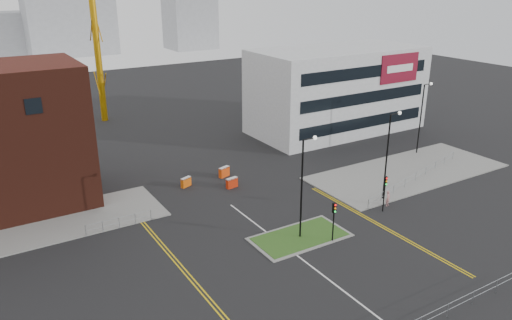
# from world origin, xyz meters

# --- Properties ---
(ground) EXTENTS (200.00, 200.00, 0.00)m
(ground) POSITION_xyz_m (0.00, 0.00, 0.00)
(ground) COLOR black
(ground) RESTS_ON ground
(pavement_left) EXTENTS (28.00, 8.00, 0.12)m
(pavement_left) POSITION_xyz_m (-20.00, 22.00, 0.06)
(pavement_left) COLOR slate
(pavement_left) RESTS_ON ground
(pavement_right) EXTENTS (24.00, 10.00, 0.12)m
(pavement_right) POSITION_xyz_m (22.00, 14.00, 0.06)
(pavement_right) COLOR slate
(pavement_right) RESTS_ON ground
(island_kerb) EXTENTS (8.60, 4.60, 0.08)m
(island_kerb) POSITION_xyz_m (2.00, 8.00, 0.04)
(island_kerb) COLOR slate
(island_kerb) RESTS_ON ground
(grass_island) EXTENTS (8.00, 4.00, 0.12)m
(grass_island) POSITION_xyz_m (2.00, 8.00, 0.06)
(grass_island) COLOR #234A18
(grass_island) RESTS_ON ground
(office_block) EXTENTS (25.00, 12.20, 12.00)m
(office_block) POSITION_xyz_m (26.01, 31.97, 6.00)
(office_block) COLOR #B7B9BC
(office_block) RESTS_ON ground
(streetlamp_island) EXTENTS (1.46, 0.36, 9.18)m
(streetlamp_island) POSITION_xyz_m (2.22, 8.00, 5.41)
(streetlamp_island) COLOR black
(streetlamp_island) RESTS_ON ground
(streetlamp_right_near) EXTENTS (1.46, 0.36, 9.18)m
(streetlamp_right_near) POSITION_xyz_m (14.22, 10.00, 5.41)
(streetlamp_right_near) COLOR black
(streetlamp_right_near) RESTS_ON ground
(streetlamp_right_far) EXTENTS (1.46, 0.36, 9.18)m
(streetlamp_right_far) POSITION_xyz_m (28.22, 18.00, 5.41)
(streetlamp_right_far) COLOR black
(streetlamp_right_far) RESTS_ON ground
(traffic_light_island) EXTENTS (0.28, 0.33, 3.65)m
(traffic_light_island) POSITION_xyz_m (4.00, 5.98, 2.57)
(traffic_light_island) COLOR black
(traffic_light_island) RESTS_ON ground
(traffic_light_right) EXTENTS (0.28, 0.33, 3.65)m
(traffic_light_right) POSITION_xyz_m (12.00, 7.98, 2.57)
(traffic_light_right) COLOR black
(traffic_light_right) RESTS_ON ground
(railing_left) EXTENTS (6.05, 0.05, 1.10)m
(railing_left) POSITION_xyz_m (-11.00, 18.00, 0.74)
(railing_left) COLOR gray
(railing_left) RESTS_ON ground
(railing_right) EXTENTS (19.05, 5.05, 1.10)m
(railing_right) POSITION_xyz_m (20.50, 11.50, 0.78)
(railing_right) COLOR gray
(railing_right) RESTS_ON ground
(centre_line) EXTENTS (0.15, 30.00, 0.01)m
(centre_line) POSITION_xyz_m (0.00, 2.00, 0.01)
(centre_line) COLOR silver
(centre_line) RESTS_ON ground
(yellow_left_a) EXTENTS (0.12, 24.00, 0.01)m
(yellow_left_a) POSITION_xyz_m (-9.00, 10.00, 0.01)
(yellow_left_a) COLOR gold
(yellow_left_a) RESTS_ON ground
(yellow_left_b) EXTENTS (0.12, 24.00, 0.01)m
(yellow_left_b) POSITION_xyz_m (-8.70, 10.00, 0.01)
(yellow_left_b) COLOR gold
(yellow_left_b) RESTS_ON ground
(yellow_right_a) EXTENTS (0.12, 20.00, 0.01)m
(yellow_right_a) POSITION_xyz_m (9.50, 6.00, 0.01)
(yellow_right_a) COLOR gold
(yellow_right_a) RESTS_ON ground
(yellow_right_b) EXTENTS (0.12, 20.00, 0.01)m
(yellow_right_b) POSITION_xyz_m (9.80, 6.00, 0.01)
(yellow_right_b) COLOR gold
(yellow_right_b) RESTS_ON ground
(skyline_b) EXTENTS (24.00, 12.00, 16.00)m
(skyline_b) POSITION_xyz_m (10.00, 130.00, 8.00)
(skyline_b) COLOR gray
(skyline_b) RESTS_ON ground
(skyline_c) EXTENTS (14.00, 12.00, 28.00)m
(skyline_c) POSITION_xyz_m (45.00, 125.00, 14.00)
(skyline_c) COLOR gray
(skyline_c) RESTS_ON ground
(pedestrian) EXTENTS (0.68, 0.58, 1.59)m
(pedestrian) POSITION_xyz_m (13.31, 8.66, 0.80)
(pedestrian) COLOR tan
(pedestrian) RESTS_ON ground
(barrier_left) EXTENTS (1.32, 0.86, 1.05)m
(barrier_left) POSITION_xyz_m (-1.91, 23.63, 0.57)
(barrier_left) COLOR #DE580C
(barrier_left) RESTS_ON ground
(barrier_mid) EXTENTS (1.45, 0.90, 1.16)m
(barrier_mid) POSITION_xyz_m (3.00, 24.00, 0.63)
(barrier_mid) COLOR #EE460D
(barrier_mid) RESTS_ON ground
(barrier_right) EXTENTS (1.38, 0.64, 1.12)m
(barrier_right) POSITION_xyz_m (2.23, 20.79, 0.61)
(barrier_right) COLOR red
(barrier_right) RESTS_ON ground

